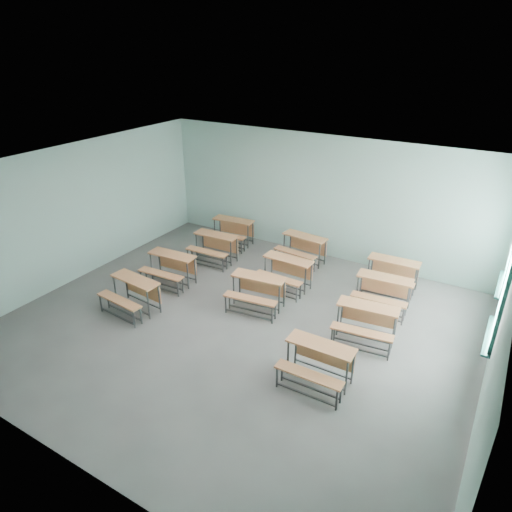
{
  "coord_description": "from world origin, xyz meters",
  "views": [
    {
      "loc": [
        4.27,
        -6.52,
        5.34
      ],
      "look_at": [
        -0.31,
        1.2,
        1.0
      ],
      "focal_mm": 32.0,
      "sensor_mm": 36.0,
      "label": 1
    }
  ],
  "objects_px": {
    "desk_unit_r3c2": "(392,271)",
    "desk_unit_r3c0": "(232,228)",
    "desk_unit_r2c1": "(286,269)",
    "desk_unit_r0c0": "(132,290)",
    "desk_unit_r2c0": "(214,244)",
    "desk_unit_r3c1": "(302,246)",
    "desk_unit_r1c2": "(366,319)",
    "desk_unit_r0c2": "(318,359)",
    "desk_unit_r1c1": "(257,288)",
    "desk_unit_r1c0": "(170,265)",
    "desk_unit_r2c2": "(383,289)"
  },
  "relations": [
    {
      "from": "desk_unit_r1c0",
      "to": "desk_unit_r3c1",
      "type": "relative_size",
      "value": 0.98
    },
    {
      "from": "desk_unit_r1c2",
      "to": "desk_unit_r3c0",
      "type": "bearing_deg",
      "value": 145.47
    },
    {
      "from": "desk_unit_r1c2",
      "to": "desk_unit_r3c1",
      "type": "distance_m",
      "value": 3.5
    },
    {
      "from": "desk_unit_r1c0",
      "to": "desk_unit_r3c2",
      "type": "distance_m",
      "value": 5.16
    },
    {
      "from": "desk_unit_r0c2",
      "to": "desk_unit_r2c0",
      "type": "relative_size",
      "value": 0.97
    },
    {
      "from": "desk_unit_r2c0",
      "to": "desk_unit_r2c2",
      "type": "distance_m",
      "value": 4.45
    },
    {
      "from": "desk_unit_r1c0",
      "to": "desk_unit_r2c0",
      "type": "xyz_separation_m",
      "value": [
        0.2,
        1.5,
        0.0
      ]
    },
    {
      "from": "desk_unit_r2c2",
      "to": "desk_unit_r0c2",
      "type": "bearing_deg",
      "value": -99.07
    },
    {
      "from": "desk_unit_r2c1",
      "to": "desk_unit_r3c0",
      "type": "height_order",
      "value": "same"
    },
    {
      "from": "desk_unit_r2c2",
      "to": "desk_unit_r3c1",
      "type": "xyz_separation_m",
      "value": [
        -2.44,
        1.15,
        0.0
      ]
    },
    {
      "from": "desk_unit_r1c1",
      "to": "desk_unit_r2c2",
      "type": "relative_size",
      "value": 1.03
    },
    {
      "from": "desk_unit_r0c0",
      "to": "desk_unit_r1c2",
      "type": "height_order",
      "value": "same"
    },
    {
      "from": "desk_unit_r0c2",
      "to": "desk_unit_r1c2",
      "type": "xyz_separation_m",
      "value": [
        0.31,
        1.58,
        0.0
      ]
    },
    {
      "from": "desk_unit_r1c0",
      "to": "desk_unit_r2c0",
      "type": "relative_size",
      "value": 1.01
    },
    {
      "from": "desk_unit_r1c2",
      "to": "desk_unit_r2c0",
      "type": "distance_m",
      "value": 4.71
    },
    {
      "from": "desk_unit_r0c2",
      "to": "desk_unit_r2c0",
      "type": "xyz_separation_m",
      "value": [
        -4.2,
        2.93,
        0.0
      ]
    },
    {
      "from": "desk_unit_r3c2",
      "to": "desk_unit_r1c1",
      "type": "bearing_deg",
      "value": -137.26
    },
    {
      "from": "desk_unit_r0c0",
      "to": "desk_unit_r2c0",
      "type": "bearing_deg",
      "value": 93.34
    },
    {
      "from": "desk_unit_r0c2",
      "to": "desk_unit_r2c1",
      "type": "height_order",
      "value": "same"
    },
    {
      "from": "desk_unit_r3c2",
      "to": "desk_unit_r3c0",
      "type": "bearing_deg",
      "value": 174.56
    },
    {
      "from": "desk_unit_r1c2",
      "to": "desk_unit_r3c0",
      "type": "relative_size",
      "value": 1.01
    },
    {
      "from": "desk_unit_r0c0",
      "to": "desk_unit_r1c1",
      "type": "xyz_separation_m",
      "value": [
        2.21,
        1.44,
        0.0
      ]
    },
    {
      "from": "desk_unit_r1c2",
      "to": "desk_unit_r2c2",
      "type": "relative_size",
      "value": 1.02
    },
    {
      "from": "desk_unit_r2c0",
      "to": "desk_unit_r3c2",
      "type": "distance_m",
      "value": 4.47
    },
    {
      "from": "desk_unit_r3c1",
      "to": "desk_unit_r1c2",
      "type": "bearing_deg",
      "value": -38.48
    },
    {
      "from": "desk_unit_r3c0",
      "to": "desk_unit_r3c1",
      "type": "relative_size",
      "value": 1.0
    },
    {
      "from": "desk_unit_r0c0",
      "to": "desk_unit_r2c1",
      "type": "bearing_deg",
      "value": 52.48
    },
    {
      "from": "desk_unit_r2c1",
      "to": "desk_unit_r1c1",
      "type": "bearing_deg",
      "value": -95.22
    },
    {
      "from": "desk_unit_r0c2",
      "to": "desk_unit_r3c1",
      "type": "height_order",
      "value": "same"
    },
    {
      "from": "desk_unit_r0c0",
      "to": "desk_unit_r2c1",
      "type": "relative_size",
      "value": 1.04
    },
    {
      "from": "desk_unit_r1c1",
      "to": "desk_unit_r3c0",
      "type": "height_order",
      "value": "same"
    },
    {
      "from": "desk_unit_r0c2",
      "to": "desk_unit_r1c1",
      "type": "distance_m",
      "value": 2.59
    },
    {
      "from": "desk_unit_r1c0",
      "to": "desk_unit_r1c2",
      "type": "distance_m",
      "value": 4.72
    },
    {
      "from": "desk_unit_r3c0",
      "to": "desk_unit_r3c1",
      "type": "bearing_deg",
      "value": -6.2
    },
    {
      "from": "desk_unit_r2c0",
      "to": "desk_unit_r3c2",
      "type": "xyz_separation_m",
      "value": [
        4.38,
        0.86,
        0.0
      ]
    },
    {
      "from": "desk_unit_r2c1",
      "to": "desk_unit_r3c1",
      "type": "bearing_deg",
      "value": 101.51
    },
    {
      "from": "desk_unit_r0c2",
      "to": "desk_unit_r3c1",
      "type": "relative_size",
      "value": 0.95
    },
    {
      "from": "desk_unit_r0c0",
      "to": "desk_unit_r1c1",
      "type": "distance_m",
      "value": 2.64
    },
    {
      "from": "desk_unit_r1c1",
      "to": "desk_unit_r3c1",
      "type": "bearing_deg",
      "value": 84.87
    },
    {
      "from": "desk_unit_r3c0",
      "to": "desk_unit_r3c1",
      "type": "distance_m",
      "value": 2.2
    },
    {
      "from": "desk_unit_r2c1",
      "to": "desk_unit_r3c0",
      "type": "distance_m",
      "value": 2.83
    },
    {
      "from": "desk_unit_r0c0",
      "to": "desk_unit_r2c1",
      "type": "xyz_separation_m",
      "value": [
        2.35,
        2.53,
        0.0
      ]
    },
    {
      "from": "desk_unit_r0c2",
      "to": "desk_unit_r3c2",
      "type": "bearing_deg",
      "value": 86.9
    },
    {
      "from": "desk_unit_r1c2",
      "to": "desk_unit_r3c2",
      "type": "xyz_separation_m",
      "value": [
        -0.13,
        2.22,
        0.0
      ]
    },
    {
      "from": "desk_unit_r1c0",
      "to": "desk_unit_r2c2",
      "type": "distance_m",
      "value": 4.87
    },
    {
      "from": "desk_unit_r3c0",
      "to": "desk_unit_r1c1",
      "type": "bearing_deg",
      "value": -52.8
    },
    {
      "from": "desk_unit_r1c2",
      "to": "desk_unit_r2c0",
      "type": "height_order",
      "value": "same"
    },
    {
      "from": "desk_unit_r2c0",
      "to": "desk_unit_r3c1",
      "type": "height_order",
      "value": "same"
    },
    {
      "from": "desk_unit_r2c1",
      "to": "desk_unit_r3c1",
      "type": "distance_m",
      "value": 1.42
    },
    {
      "from": "desk_unit_r1c1",
      "to": "desk_unit_r3c1",
      "type": "height_order",
      "value": "same"
    }
  ]
}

